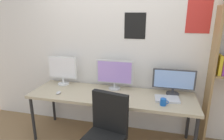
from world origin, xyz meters
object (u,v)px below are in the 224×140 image
object	(u,v)px
monitor_center	(115,73)
coffee_mug	(163,102)
desk	(111,97)
keyboard_main	(107,101)
computer_mouse	(58,93)
laptop_closed	(167,99)
monitor_right	(174,81)
monitor_left	(63,69)

from	to	relation	value
monitor_center	coffee_mug	size ratio (longest dim) A/B	5.24
coffee_mug	desk	bearing A→B (deg)	166.53
monitor_center	keyboard_main	world-z (taller)	monitor_center
computer_mouse	laptop_closed	xyz separation A→B (m)	(1.52, 0.16, -0.00)
desk	monitor_center	size ratio (longest dim) A/B	4.22
keyboard_main	monitor_center	bearing A→B (deg)	90.00
monitor_center	computer_mouse	xyz separation A→B (m)	(-0.74, -0.37, -0.23)
monitor_right	keyboard_main	bearing A→B (deg)	-152.59
keyboard_main	laptop_closed	bearing A→B (deg)	16.78
desk	laptop_closed	xyz separation A→B (m)	(0.77, 0.00, 0.06)
laptop_closed	coffee_mug	size ratio (longest dim) A/B	3.02
desk	coffee_mug	xyz separation A→B (m)	(0.72, -0.17, 0.09)
monitor_center	monitor_right	size ratio (longest dim) A/B	0.96
desk	monitor_center	xyz separation A→B (m)	(0.00, 0.21, 0.30)
monitor_left	keyboard_main	xyz separation A→B (m)	(0.85, -0.44, -0.24)
keyboard_main	monitor_right	bearing A→B (deg)	27.41
monitor_right	computer_mouse	bearing A→B (deg)	-166.94
monitor_left	computer_mouse	world-z (taller)	monitor_left
monitor_left	coffee_mug	distance (m)	1.63
computer_mouse	desk	bearing A→B (deg)	11.99
laptop_closed	coffee_mug	distance (m)	0.19
desk	keyboard_main	distance (m)	0.24
desk	coffee_mug	bearing A→B (deg)	-13.47
monitor_right	coffee_mug	bearing A→B (deg)	-109.12
monitor_right	keyboard_main	world-z (taller)	monitor_right
desk	monitor_left	xyz separation A→B (m)	(-0.85, 0.21, 0.30)
monitor_center	monitor_right	xyz separation A→B (m)	(0.85, -0.00, -0.04)
keyboard_main	desk	bearing A→B (deg)	90.00
monitor_right	monitor_left	bearing A→B (deg)	-180.00
monitor_left	laptop_closed	world-z (taller)	monitor_left
computer_mouse	coffee_mug	xyz separation A→B (m)	(1.46, -0.01, 0.03)
computer_mouse	monitor_left	bearing A→B (deg)	106.36
monitor_center	laptop_closed	distance (m)	0.83
monitor_center	computer_mouse	size ratio (longest dim) A/B	5.79
keyboard_main	coffee_mug	xyz separation A→B (m)	(0.72, 0.06, 0.04)
keyboard_main	laptop_closed	size ratio (longest dim) A/B	1.06
monitor_left	desk	bearing A→B (deg)	-13.98
desk	computer_mouse	xyz separation A→B (m)	(-0.74, -0.16, 0.06)
keyboard_main	coffee_mug	distance (m)	0.72
monitor_center	monitor_right	distance (m)	0.85
monitor_center	keyboard_main	size ratio (longest dim) A/B	1.64
laptop_closed	monitor_left	bearing A→B (deg)	168.40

